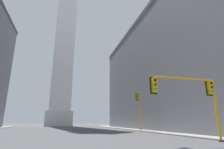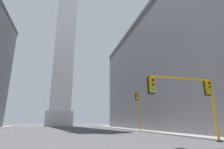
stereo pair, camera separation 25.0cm
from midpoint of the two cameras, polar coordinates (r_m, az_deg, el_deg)
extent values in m
cube|color=gray|center=(30.49, 14.06, -17.44)|extent=(5.00, 79.15, 0.15)
cube|color=slate|center=(41.07, 23.12, -0.29)|extent=(21.87, 47.02, 22.41)
cube|color=#48484C|center=(45.27, 21.55, 14.11)|extent=(22.09, 47.49, 0.90)
cube|color=silver|center=(68.94, -16.70, -13.68)|extent=(9.42, 9.42, 5.23)
cube|color=white|center=(77.69, -14.71, 12.77)|extent=(7.54, 7.54, 64.17)
cylinder|color=orange|center=(16.57, 30.82, -9.72)|extent=(0.18, 0.18, 4.93)
cylinder|color=#262626|center=(16.60, 32.00, -17.99)|extent=(0.40, 0.40, 0.10)
cube|color=#E5B20F|center=(16.56, 29.30, -3.73)|extent=(0.35, 0.35, 1.10)
cube|color=black|center=(16.69, 28.89, -3.86)|extent=(0.58, 0.05, 1.32)
sphere|color=#410907|center=(16.49, 29.58, -2.43)|extent=(0.22, 0.22, 0.22)
sphere|color=#483506|center=(16.43, 29.73, -3.59)|extent=(0.22, 0.22, 0.22)
sphere|color=green|center=(16.37, 29.89, -4.75)|extent=(0.22, 0.22, 0.22)
cylinder|color=orange|center=(15.09, 22.38, -1.25)|extent=(5.44, 0.14, 0.14)
sphere|color=orange|center=(16.88, 29.74, -1.76)|extent=(0.18, 0.18, 0.18)
cube|color=#E5B20F|center=(13.47, 13.42, -3.35)|extent=(0.35, 0.35, 1.10)
cube|color=black|center=(13.63, 13.08, -3.50)|extent=(0.58, 0.05, 1.32)
sphere|color=#410907|center=(13.38, 13.69, -1.75)|extent=(0.22, 0.22, 0.22)
sphere|color=#483506|center=(13.31, 13.78, -3.18)|extent=(0.22, 0.22, 0.22)
sphere|color=green|center=(13.24, 13.88, -4.62)|extent=(0.22, 0.22, 0.22)
cylinder|color=orange|center=(30.40, 9.12, -11.80)|extent=(0.18, 0.18, 6.40)
cylinder|color=#262626|center=(30.38, 9.38, -17.74)|extent=(0.40, 0.40, 0.10)
cube|color=#E5B20F|center=(30.52, 8.42, -7.13)|extent=(0.35, 0.35, 1.10)
cube|color=black|center=(30.69, 8.30, -7.17)|extent=(0.58, 0.04, 1.32)
sphere|color=#410907|center=(30.40, 8.53, -6.44)|extent=(0.22, 0.22, 0.22)
sphere|color=#483506|center=(30.35, 8.56, -7.07)|extent=(0.22, 0.22, 0.22)
sphere|color=green|center=(30.30, 8.58, -7.71)|extent=(0.22, 0.22, 0.22)
camera|label=1|loc=(0.13, -89.87, -0.03)|focal=28.00mm
camera|label=2|loc=(0.13, 90.13, 0.03)|focal=28.00mm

